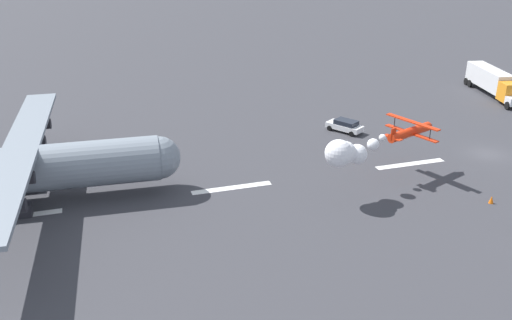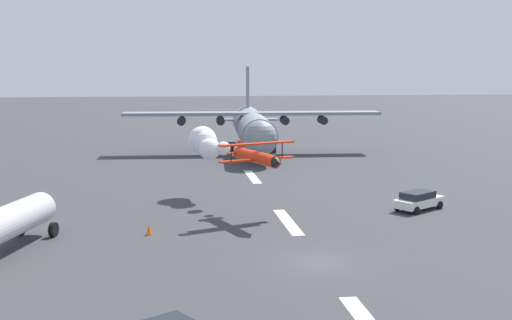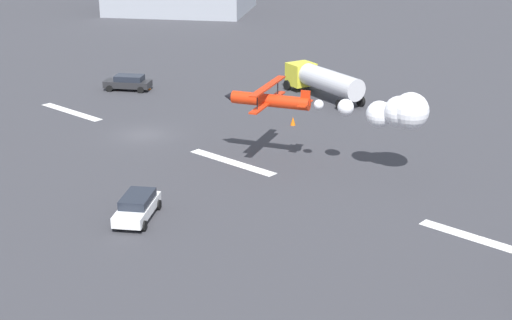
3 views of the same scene
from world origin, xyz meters
TOP-DOWN VIEW (x-y plane):
  - ground_plane at (0.00, 0.00)m, footprint 440.00×440.00m
  - runway_stripe_3 at (-9.94, 0.00)m, footprint 8.00×0.90m
  - runway_stripe_4 at (9.94, 0.00)m, footprint 8.00×0.90m
  - runway_stripe_5 at (29.83, 0.00)m, footprint 8.00×0.90m
  - stunt_biplane_red at (19.00, 4.85)m, footprint 14.27×7.89m
  - fuel_tanker_truck at (4.22, 18.88)m, footprint 10.07×5.32m
  - followme_car_yellow at (12.42, -11.15)m, footprint 3.96×4.78m
  - airport_staff_sedan at (-12.07, 8.41)m, footprint 4.85×3.95m
  - traffic_cone_near at (-10.77, 9.91)m, footprint 0.44×0.44m
  - traffic_cone_far at (7.58, 10.13)m, footprint 0.44×0.44m

SIDE VIEW (x-z plane):
  - ground_plane at x=0.00m, z-range 0.00..0.00m
  - runway_stripe_3 at x=-9.94m, z-range 0.00..0.01m
  - runway_stripe_4 at x=9.94m, z-range 0.00..0.01m
  - runway_stripe_5 at x=29.83m, z-range 0.00..0.01m
  - traffic_cone_near at x=-10.77m, z-range 0.00..0.75m
  - traffic_cone_far at x=7.58m, z-range 0.00..0.75m
  - followme_car_yellow at x=12.42m, z-range 0.05..1.57m
  - airport_staff_sedan at x=-12.07m, z-range 0.05..1.57m
  - fuel_tanker_truck at x=4.22m, z-range 0.30..3.20m
  - stunt_biplane_red at x=19.00m, z-range 3.39..6.12m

